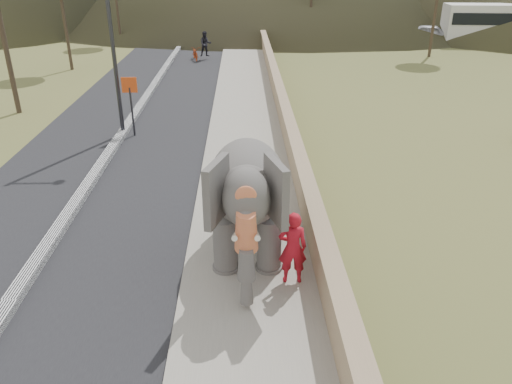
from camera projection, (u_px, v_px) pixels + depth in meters
ground at (249, 316)px, 10.22m from camera, size 160.00×160.00×0.00m
road at (115, 147)px, 19.10m from camera, size 7.00×120.00×0.03m
median at (115, 145)px, 19.06m from camera, size 0.35×120.00×0.22m
walkway at (245, 145)px, 19.21m from camera, size 3.00×120.00×0.15m
parapet at (288, 133)px, 19.04m from camera, size 0.30×120.00×1.10m
lamppost at (117, 9)px, 18.42m from camera, size 1.76×0.36×8.00m
signboard at (130, 96)px, 19.64m from camera, size 0.60×0.08×2.40m
distant_car at (432, 34)px, 41.71m from camera, size 4.55×2.99×1.44m
elephant_and_man at (248, 196)px, 11.68m from camera, size 2.29×3.99×2.86m
motorcyclist at (200, 49)px, 34.68m from camera, size 1.71×1.88×1.94m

